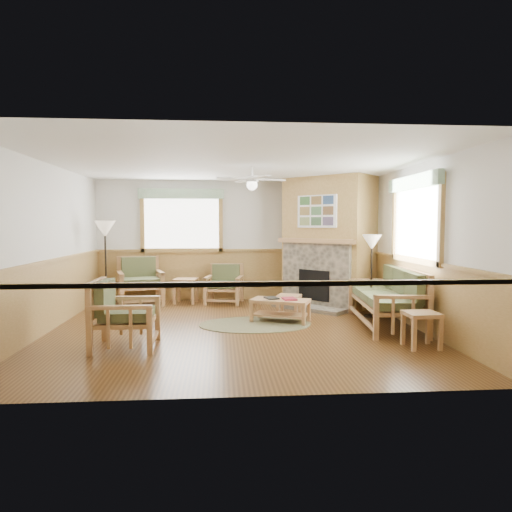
{
  "coord_description": "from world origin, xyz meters",
  "views": [
    {
      "loc": [
        -0.24,
        -7.43,
        1.72
      ],
      "look_at": [
        0.4,
        0.7,
        1.15
      ],
      "focal_mm": 32.0,
      "sensor_mm": 36.0,
      "label": 1
    }
  ],
  "objects": [
    {
      "name": "window_back",
      "position": [
        -1.1,
        2.96,
        2.53
      ],
      "size": [
        1.9,
        0.16,
        1.5
      ],
      "primitive_type": null,
      "color": "white",
      "rests_on": "wall_back"
    },
    {
      "name": "armchair_back_right",
      "position": [
        -0.16,
        2.44,
        0.42
      ],
      "size": [
        0.88,
        0.88,
        0.84
      ],
      "primitive_type": null,
      "rotation": [
        0.0,
        0.0,
        -0.19
      ],
      "color": "#AE8051",
      "rests_on": "floor"
    },
    {
      "name": "armchair_left",
      "position": [
        -1.56,
        -1.04,
        0.48
      ],
      "size": [
        0.85,
        0.85,
        0.95
      ],
      "primitive_type": null,
      "rotation": [
        0.0,
        0.0,
        1.57
      ],
      "color": "#AE8051",
      "rests_on": "floor"
    },
    {
      "name": "book_red",
      "position": [
        0.96,
        0.41,
        0.43
      ],
      "size": [
        0.25,
        0.32,
        0.03
      ],
      "primitive_type": "cube",
      "rotation": [
        0.0,
        0.0,
        0.1
      ],
      "color": "maroon",
      "rests_on": "coffee_table"
    },
    {
      "name": "ceiling",
      "position": [
        0.0,
        0.0,
        2.7
      ],
      "size": [
        6.0,
        6.0,
        0.01
      ],
      "primitive_type": "cube",
      "color": "white",
      "rests_on": "floor"
    },
    {
      "name": "wall_left",
      "position": [
        -3.0,
        0.0,
        1.35
      ],
      "size": [
        0.02,
        6.0,
        2.7
      ],
      "primitive_type": "cube",
      "color": "silver",
      "rests_on": "floor"
    },
    {
      "name": "sofa",
      "position": [
        2.55,
        0.04,
        0.49
      ],
      "size": [
        2.19,
        1.07,
        0.97
      ],
      "primitive_type": null,
      "rotation": [
        0.0,
        0.0,
        -1.67
      ],
      "color": "#AE8051",
      "rests_on": "floor"
    },
    {
      "name": "fireplace",
      "position": [
        2.05,
        2.05,
        1.35
      ],
      "size": [
        3.11,
        3.11,
        2.7
      ],
      "primitive_type": null,
      "rotation": [
        0.0,
        0.0,
        -0.79
      ],
      "color": "#A37D42",
      "rests_on": "floor"
    },
    {
      "name": "braided_rug",
      "position": [
        0.35,
        0.25,
        0.01
      ],
      "size": [
        2.08,
        2.08,
        0.01
      ],
      "primitive_type": "cylinder",
      "rotation": [
        0.0,
        0.0,
        0.09
      ],
      "color": "brown",
      "rests_on": "floor"
    },
    {
      "name": "footstool",
      "position": [
        1.07,
        1.12,
        0.18
      ],
      "size": [
        0.55,
        0.55,
        0.37
      ],
      "primitive_type": null,
      "rotation": [
        0.0,
        0.0,
        -0.38
      ],
      "color": "#AE8051",
      "rests_on": "floor"
    },
    {
      "name": "wall_back",
      "position": [
        0.0,
        3.0,
        1.35
      ],
      "size": [
        6.0,
        0.02,
        2.7
      ],
      "primitive_type": "cube",
      "color": "silver",
      "rests_on": "floor"
    },
    {
      "name": "ceiling_fan",
      "position": [
        0.3,
        0.3,
        2.66
      ],
      "size": [
        1.59,
        1.59,
        0.36
      ],
      "primitive_type": null,
      "rotation": [
        0.0,
        0.0,
        0.35
      ],
      "color": "white",
      "rests_on": "ceiling"
    },
    {
      "name": "wall_right",
      "position": [
        3.0,
        0.0,
        1.35
      ],
      "size": [
        0.02,
        6.0,
        2.7
      ],
      "primitive_type": "cube",
      "color": "silver",
      "rests_on": "floor"
    },
    {
      "name": "floor_lamp_left",
      "position": [
        -2.55,
        1.95,
        0.9
      ],
      "size": [
        0.48,
        0.48,
        1.8
      ],
      "primitive_type": null,
      "rotation": [
        0.0,
        0.0,
        0.18
      ],
      "color": "black",
      "rests_on": "floor"
    },
    {
      "name": "wall_front",
      "position": [
        0.0,
        -3.0,
        1.35
      ],
      "size": [
        6.0,
        0.02,
        2.7
      ],
      "primitive_type": "cube",
      "color": "silver",
      "rests_on": "floor"
    },
    {
      "name": "end_table_chairs",
      "position": [
        -1.0,
        2.5,
        0.27
      ],
      "size": [
        0.55,
        0.54,
        0.54
      ],
      "primitive_type": null,
      "rotation": [
        0.0,
        0.0,
        -0.17
      ],
      "color": "#AE8051",
      "rests_on": "floor"
    },
    {
      "name": "coffee_table",
      "position": [
        0.81,
        0.46,
        0.2
      ],
      "size": [
        1.12,
        0.85,
        0.4
      ],
      "primitive_type": null,
      "rotation": [
        0.0,
        0.0,
        -0.4
      ],
      "color": "#AE8051",
      "rests_on": "floor"
    },
    {
      "name": "end_table_sofa",
      "position": [
        2.55,
        -1.37,
        0.25
      ],
      "size": [
        0.46,
        0.44,
        0.5
      ],
      "primitive_type": null,
      "rotation": [
        0.0,
        0.0,
        0.02
      ],
      "color": "#AE8051",
      "rests_on": "floor"
    },
    {
      "name": "armchair_back_left",
      "position": [
        -1.95,
        2.45,
        0.51
      ],
      "size": [
        1.12,
        1.12,
        1.01
      ],
      "primitive_type": null,
      "rotation": [
        0.0,
        0.0,
        0.28
      ],
      "color": "#AE8051",
      "rests_on": "floor"
    },
    {
      "name": "window_right",
      "position": [
        2.96,
        -0.2,
        2.53
      ],
      "size": [
        0.16,
        1.9,
        1.5
      ],
      "primitive_type": null,
      "color": "white",
      "rests_on": "wall_right"
    },
    {
      "name": "floor_lamp_right",
      "position": [
        2.55,
        0.77,
        0.77
      ],
      "size": [
        0.37,
        0.37,
        1.54
      ],
      "primitive_type": null,
      "rotation": [
        0.0,
        0.0,
        0.06
      ],
      "color": "black",
      "rests_on": "floor"
    },
    {
      "name": "floor",
      "position": [
        0.0,
        0.0,
        -0.01
      ],
      "size": [
        6.0,
        6.0,
        0.01
      ],
      "primitive_type": "cube",
      "color": "#523316",
      "rests_on": "ground"
    },
    {
      "name": "wainscot",
      "position": [
        0.0,
        0.0,
        0.55
      ],
      "size": [
        6.0,
        6.0,
        1.1
      ],
      "primitive_type": null,
      "color": "#A37D42",
      "rests_on": "floor"
    },
    {
      "name": "book_dark",
      "position": [
        0.66,
        0.53,
        0.43
      ],
      "size": [
        0.27,
        0.32,
        0.03
      ],
      "primitive_type": "cube",
      "rotation": [
        0.0,
        0.0,
        0.3
      ],
      "color": "black",
      "rests_on": "coffee_table"
    }
  ]
}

